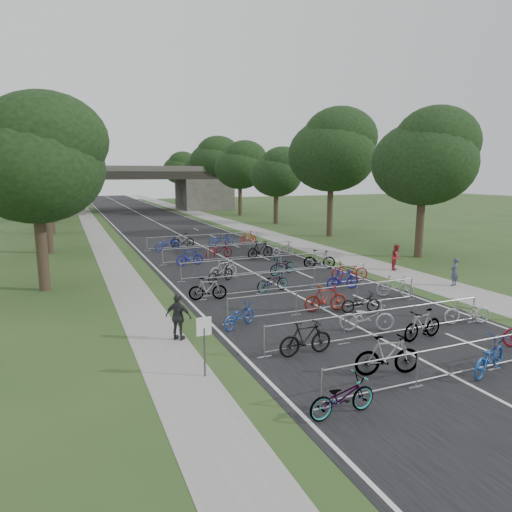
% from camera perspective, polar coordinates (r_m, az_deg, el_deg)
% --- Properties ---
extents(ground, '(200.00, 200.00, 0.00)m').
position_cam_1_polar(ground, '(15.09, 23.80, -13.80)').
color(ground, '#2B4A1F').
rests_on(ground, ground).
extents(road, '(11.00, 140.00, 0.01)m').
position_cam_1_polar(road, '(60.46, -12.92, 4.41)').
color(road, black).
rests_on(road, ground).
extents(sidewalk_right, '(3.00, 140.00, 0.01)m').
position_cam_1_polar(sidewalk_right, '(62.32, -5.64, 4.80)').
color(sidewalk_right, gray).
rests_on(sidewalk_right, ground).
extents(sidewalk_left, '(2.00, 140.00, 0.01)m').
position_cam_1_polar(sidewalk_left, '(59.64, -20.05, 3.98)').
color(sidewalk_left, gray).
rests_on(sidewalk_left, ground).
extents(lane_markings, '(0.12, 140.00, 0.00)m').
position_cam_1_polar(lane_markings, '(60.46, -12.92, 4.41)').
color(lane_markings, silver).
rests_on(lane_markings, ground).
extents(overpass_bridge, '(31.00, 8.00, 7.05)m').
position_cam_1_polar(overpass_bridge, '(75.03, -15.06, 8.12)').
color(overpass_bridge, '#44423D').
rests_on(overpass_bridge, ground).
extents(park_sign, '(0.45, 0.06, 1.83)m').
position_cam_1_polar(park_sign, '(13.60, -6.50, -9.87)').
color(park_sign, '#4C4C51').
rests_on(park_sign, ground).
extents(tree_left_0, '(6.72, 6.72, 10.25)m').
position_cam_1_polar(tree_left_0, '(25.23, -25.73, 10.55)').
color(tree_left_0, '#33261C').
rests_on(tree_left_0, ground).
extents(tree_right_0, '(7.17, 7.17, 10.93)m').
position_cam_1_polar(tree_right_0, '(34.42, 20.49, 11.31)').
color(tree_right_0, '#33261C').
rests_on(tree_right_0, ground).
extents(tree_left_1, '(7.56, 7.56, 11.53)m').
position_cam_1_polar(tree_left_1, '(37.24, -24.99, 11.46)').
color(tree_left_1, '#33261C').
rests_on(tree_left_1, ground).
extents(tree_right_1, '(8.18, 8.18, 12.47)m').
position_cam_1_polar(tree_right_1, '(44.00, 9.60, 12.72)').
color(tree_right_1, '#33261C').
rests_on(tree_right_1, ground).
extents(tree_left_2, '(8.40, 8.40, 12.81)m').
position_cam_1_polar(tree_left_2, '(49.26, -24.62, 11.93)').
color(tree_left_2, '#33261C').
rests_on(tree_left_2, ground).
extents(tree_right_2, '(6.16, 6.16, 9.39)m').
position_cam_1_polar(tree_right_2, '(54.49, 2.68, 10.30)').
color(tree_right_2, '#33261C').
rests_on(tree_right_2, ground).
extents(tree_left_3, '(6.72, 6.72, 10.25)m').
position_cam_1_polar(tree_left_3, '(61.21, -24.21, 9.93)').
color(tree_left_3, '#33261C').
rests_on(tree_left_3, ground).
extents(tree_right_3, '(7.17, 7.17, 10.93)m').
position_cam_1_polar(tree_right_3, '(65.54, -1.91, 11.16)').
color(tree_right_3, '#33261C').
rests_on(tree_right_3, ground).
extents(tree_left_4, '(7.56, 7.56, 11.53)m').
position_cam_1_polar(tree_left_4, '(73.22, -24.09, 10.50)').
color(tree_left_4, '#33261C').
rests_on(tree_left_4, ground).
extents(tree_right_4, '(8.18, 8.18, 12.47)m').
position_cam_1_polar(tree_right_4, '(76.88, -5.18, 11.73)').
color(tree_right_4, '#33261C').
rests_on(tree_right_4, ground).
extents(tree_left_5, '(8.40, 8.40, 12.81)m').
position_cam_1_polar(tree_left_5, '(85.23, -24.00, 10.90)').
color(tree_left_5, '#33261C').
rests_on(tree_left_5, ground).
extents(tree_right_5, '(6.16, 6.16, 9.39)m').
position_cam_1_polar(tree_right_5, '(88.36, -7.57, 10.23)').
color(tree_right_5, '#33261C').
rests_on(tree_right_5, ground).
extents(tree_left_6, '(6.72, 6.72, 10.25)m').
position_cam_1_polar(tree_left_6, '(97.21, -23.82, 9.77)').
color(tree_left_6, '#33261C').
rests_on(tree_left_6, ground).
extents(tree_right_6, '(7.17, 7.17, 10.93)m').
position_cam_1_polar(tree_right_6, '(99.99, -9.44, 10.74)').
color(tree_right_6, '#33261C').
rests_on(tree_right_6, ground).
extents(barrier_row_0, '(9.70, 0.08, 1.10)m').
position_cam_1_polar(barrier_row_0, '(14.89, 23.95, -11.88)').
color(barrier_row_0, '#9B9EA3').
rests_on(barrier_row_0, ground).
extents(barrier_row_1, '(9.70, 0.08, 1.10)m').
position_cam_1_polar(barrier_row_1, '(17.36, 15.24, -8.18)').
color(barrier_row_1, '#9B9EA3').
rests_on(barrier_row_1, ground).
extents(barrier_row_2, '(9.70, 0.08, 1.10)m').
position_cam_1_polar(barrier_row_2, '(20.17, 8.94, -5.34)').
color(barrier_row_2, '#9B9EA3').
rests_on(barrier_row_2, ground).
extents(barrier_row_3, '(9.70, 0.08, 1.10)m').
position_cam_1_polar(barrier_row_3, '(23.38, 4.05, -3.06)').
color(barrier_row_3, '#9B9EA3').
rests_on(barrier_row_3, ground).
extents(barrier_row_4, '(9.70, 0.08, 1.10)m').
position_cam_1_polar(barrier_row_4, '(26.92, 0.20, -1.25)').
color(barrier_row_4, '#9B9EA3').
rests_on(barrier_row_4, ground).
extents(barrier_row_5, '(9.70, 0.08, 1.10)m').
position_cam_1_polar(barrier_row_5, '(31.50, -3.36, 0.43)').
color(barrier_row_5, '#9B9EA3').
rests_on(barrier_row_5, ground).
extents(barrier_row_6, '(9.70, 0.08, 1.10)m').
position_cam_1_polar(barrier_row_6, '(37.15, -6.45, 1.89)').
color(barrier_row_6, '#9B9EA3').
rests_on(barrier_row_6, ground).
extents(bike_0, '(1.92, 0.76, 0.99)m').
position_cam_1_polar(bike_0, '(11.97, 10.73, -16.93)').
color(bike_0, '#9B9EA3').
rests_on(bike_0, ground).
extents(bike_1, '(2.11, 1.04, 1.22)m').
position_cam_1_polar(bike_1, '(14.39, 16.11, -11.86)').
color(bike_1, '#9B9EA3').
rests_on(bike_1, ground).
extents(bike_2, '(2.17, 1.37, 1.07)m').
position_cam_1_polar(bike_2, '(15.60, 27.14, -11.14)').
color(bike_2, '#1A4494').
rests_on(bike_2, ground).
extents(bike_4, '(1.92, 0.56, 1.15)m').
position_cam_1_polar(bike_4, '(15.35, 6.21, -10.22)').
color(bike_4, black).
rests_on(bike_4, ground).
extents(bike_5, '(2.21, 1.47, 1.10)m').
position_cam_1_polar(bike_5, '(17.98, 13.69, -7.44)').
color(bike_5, '#A6A6AE').
rests_on(bike_5, ground).
extents(bike_6, '(1.89, 0.74, 1.11)m').
position_cam_1_polar(bike_6, '(17.67, 20.11, -8.09)').
color(bike_6, '#9B9EA3').
rests_on(bike_6, ground).
extents(bike_7, '(2.07, 1.17, 1.03)m').
position_cam_1_polar(bike_7, '(20.12, 24.93, -6.33)').
color(bike_7, '#A5A5AD').
rests_on(bike_7, ground).
extents(bike_8, '(1.86, 1.42, 0.94)m').
position_cam_1_polar(bike_8, '(17.93, -2.10, -7.46)').
color(bike_8, '#1A3E93').
rests_on(bike_8, ground).
extents(bike_9, '(2.00, 0.85, 1.16)m').
position_cam_1_polar(bike_9, '(20.13, 8.68, -5.26)').
color(bike_9, maroon).
rests_on(bike_9, ground).
extents(bike_10, '(1.81, 1.01, 0.90)m').
position_cam_1_polar(bike_10, '(20.26, 12.94, -5.69)').
color(bike_10, black).
rests_on(bike_10, ground).
extents(bike_11, '(1.76, 1.38, 1.07)m').
position_cam_1_polar(bike_11, '(23.17, 16.99, -3.65)').
color(bike_11, '#97989E').
rests_on(bike_11, ground).
extents(bike_12, '(1.87, 0.88, 1.09)m').
position_cam_1_polar(bike_12, '(21.75, -6.05, -4.12)').
color(bike_12, '#9B9EA3').
rests_on(bike_12, ground).
extents(bike_13, '(1.98, 1.02, 0.99)m').
position_cam_1_polar(bike_13, '(23.22, 2.05, -3.26)').
color(bike_13, '#9B9EA3').
rests_on(bike_13, ground).
extents(bike_14, '(1.80, 0.78, 1.05)m').
position_cam_1_polar(bike_14, '(24.07, 10.78, -2.88)').
color(bike_14, navy).
rests_on(bike_14, ground).
extents(bike_15, '(2.18, 1.39, 1.08)m').
position_cam_1_polar(bike_15, '(26.24, 11.63, -1.79)').
color(bike_15, maroon).
rests_on(bike_15, ground).
extents(bike_16, '(2.11, 1.66, 1.07)m').
position_cam_1_polar(bike_16, '(25.16, -4.47, -2.13)').
color(bike_16, black).
rests_on(bike_16, ground).
extents(bike_17, '(1.92, 0.99, 1.11)m').
position_cam_1_polar(bike_17, '(26.08, -4.09, -1.64)').
color(bike_17, '#B9BAC1').
rests_on(bike_17, ground).
extents(bike_18, '(2.08, 1.34, 1.03)m').
position_cam_1_polar(bike_18, '(27.13, 3.29, -1.25)').
color(bike_18, '#9B9EA3').
rests_on(bike_18, ground).
extents(bike_19, '(2.05, 1.30, 1.19)m').
position_cam_1_polar(bike_19, '(28.96, 7.94, -0.42)').
color(bike_19, '#9B9EA3').
rests_on(bike_19, ground).
extents(bike_20, '(1.82, 0.53, 1.09)m').
position_cam_1_polar(bike_20, '(30.11, -8.27, -0.12)').
color(bike_20, navy).
rests_on(bike_20, ground).
extents(bike_21, '(2.18, 1.06, 1.10)m').
position_cam_1_polar(bike_21, '(32.36, -4.63, 0.68)').
color(bike_21, maroon).
rests_on(bike_21, ground).
extents(bike_22, '(2.18, 0.96, 1.26)m').
position_cam_1_polar(bike_22, '(32.13, 0.54, 0.80)').
color(bike_22, black).
rests_on(bike_22, ground).
extents(bike_23, '(2.06, 1.18, 1.03)m').
position_cam_1_polar(bike_23, '(33.44, 3.43, 0.95)').
color(bike_23, '#B5B3BC').
rests_on(bike_23, ground).
extents(bike_24, '(2.21, 1.21, 1.10)m').
position_cam_1_polar(bike_24, '(36.18, -11.03, 1.55)').
color(bike_24, navy).
rests_on(bike_24, ground).
extents(bike_25, '(1.95, 1.05, 1.13)m').
position_cam_1_polar(bike_25, '(37.50, -9.19, 1.93)').
color(bike_25, '#9B9EA3').
rests_on(bike_25, ground).
extents(bike_26, '(2.19, 1.04, 1.10)m').
position_cam_1_polar(bike_26, '(37.49, -4.43, 2.01)').
color(bike_26, navy).
rests_on(bike_26, ground).
extents(bike_27, '(1.81, 0.93, 1.05)m').
position_cam_1_polar(bike_27, '(39.08, -0.97, 2.34)').
color(bike_27, maroon).
rests_on(bike_27, ground).
extents(pedestrian_a, '(0.65, 0.54, 1.53)m').
position_cam_1_polar(pedestrian_a, '(26.51, 23.54, -1.83)').
color(pedestrian_a, '#373952').
rests_on(pedestrian_a, ground).
extents(pedestrian_b, '(0.99, 0.97, 1.61)m').
position_cam_1_polar(pedestrian_b, '(29.58, 17.15, -0.16)').
color(pedestrian_b, maroon).
rests_on(pedestrian_b, ground).
extents(pedestrian_c, '(1.04, 0.95, 1.71)m').
position_cam_1_polar(pedestrian_c, '(16.73, -9.67, -7.55)').
color(pedestrian_c, '#2A2B2D').
rests_on(pedestrian_c, ground).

